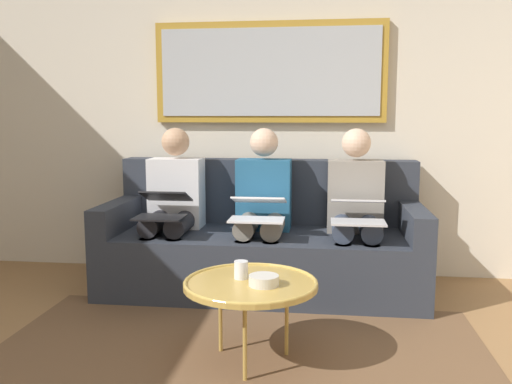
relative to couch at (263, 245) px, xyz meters
The scene contains 13 objects.
wall_rear 1.10m from the couch, 90.00° to the right, with size 6.00×0.12×2.60m, color beige.
area_rug 1.30m from the couch, 90.00° to the left, with size 2.60×1.80×0.01m, color brown.
couch is the anchor object (origin of this frame).
framed_mirror 1.30m from the couch, 90.00° to the right, with size 1.75×0.05×0.75m.
coffee_table 1.22m from the couch, 93.52° to the left, with size 0.66×0.66×0.43m.
cup 1.18m from the couch, 90.96° to the left, with size 0.07×0.07×0.09m, color silver.
bowl 1.28m from the couch, 96.56° to the left, with size 0.15×0.15×0.05m, color beige.
person_left 0.71m from the couch, behind, with size 0.38×0.58×1.14m.
laptop_silver 0.78m from the couch, 153.74° to the left, with size 0.34×0.35×0.15m.
person_middle 0.31m from the couch, 90.00° to the left, with size 0.38×0.58×1.14m.
laptop_white 0.44m from the couch, 90.00° to the left, with size 0.35×0.34×0.15m.
person_right 0.71m from the couch, ahead, with size 0.38×0.58×1.14m.
laptop_black 0.78m from the couch, 24.98° to the left, with size 0.32×0.39×0.17m.
Camera 1 is at (-0.43, 1.68, 1.23)m, focal length 38.34 mm.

